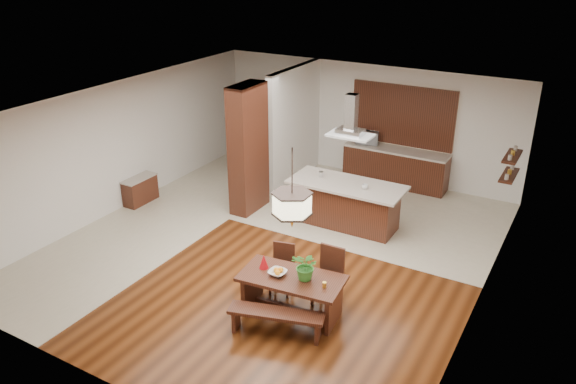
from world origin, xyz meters
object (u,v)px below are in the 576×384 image
Objects in this scene: pendant_lantern at (292,189)px; microwave at (367,137)px; kitchen_island at (347,204)px; foliage_plant at (306,266)px; hallway_console at (140,190)px; dining_table at (292,286)px; fruit_bowl at (278,273)px; island_cup at (365,187)px; dining_bench at (276,323)px; range_hood at (351,115)px; dining_chair_left at (281,269)px; dining_chair_right at (327,277)px.

pendant_lantern is 6.28m from microwave.
kitchen_island is 2.86m from microwave.
microwave is (-1.46, 6.01, 0.16)m from foliage_plant.
pendant_lantern is at bearing -21.12° from hallway_console.
dining_table is 1.73m from pendant_lantern.
pendant_lantern is at bearing -96.57° from microwave.
microwave reaches higher than fruit_bowl.
hallway_console is 7.07× the size of island_cup.
foliage_plant reaches higher than dining_table.
foliage_plant is (0.17, 0.65, 0.73)m from dining_bench.
range_hood is at bearing -93.58° from microwave.
pendant_lantern and range_hood have the same top height.
dining_chair_left is 1.81× the size of foliage_plant.
microwave is (3.99, 4.04, 0.79)m from hallway_console.
pendant_lantern is at bearing -88.35° from island_cup.
fruit_bowl is at bearing -135.05° from dining_chair_right.
dining_chair_left is 1.92m from pendant_lantern.
island_cup is at bearing 68.80° from dining_chair_left.
foliage_plant is 3.71m from range_hood.
dining_table is 3.26m from island_cup.
dining_chair_right is (5.58, -1.46, 0.18)m from hallway_console.
dining_table is (5.22, -2.02, 0.20)m from hallway_console.
fruit_bowl is 3.42m from kitchen_island.
dining_table is at bearing -21.12° from hallway_console.
island_cup is (0.38, 2.75, 0.61)m from dining_chair_left.
hallway_console is 0.36× the size of kitchen_island.
foliage_plant is (5.46, -1.97, 0.63)m from hallway_console.
foliage_plant is 1.69× the size of fruit_bowl.
island_cup is at bearing 91.65° from pendant_lantern.
island_cup is 3.06m from microwave.
microwave is at bearing 100.98° from dining_bench.
dining_table is at bearing -168.48° from foliage_plant.
kitchen_island is (-0.06, 2.87, 0.08)m from dining_chair_left.
foliage_plant is at bearing 11.52° from dining_table.
microwave reaches higher than kitchen_island.
dining_table is 6.21m from microwave.
dining_bench is at bearing -83.90° from dining_table.
hallway_console is 5.60m from dining_table.
pendant_lantern is (5.22, -2.02, 1.93)m from hallway_console.
foliage_plant is at bearing -104.82° from dining_chair_right.
dining_bench is (0.06, -0.60, -0.30)m from dining_table.
hallway_console is at bearing 158.88° from dining_table.
microwave is at bearing 103.70° from foliage_plant.
fruit_bowl is at bearing -22.58° from hallway_console.
dining_chair_right is at bearing 75.54° from dining_bench.
dining_bench is 2.64× the size of microwave.
island_cup is at bearing 98.85° from dining_chair_right.
hallway_console is at bearing 158.88° from pendant_lantern.
kitchen_island is (4.69, 1.32, 0.20)m from hallway_console.
dining_chair_right reaches higher than dining_table.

